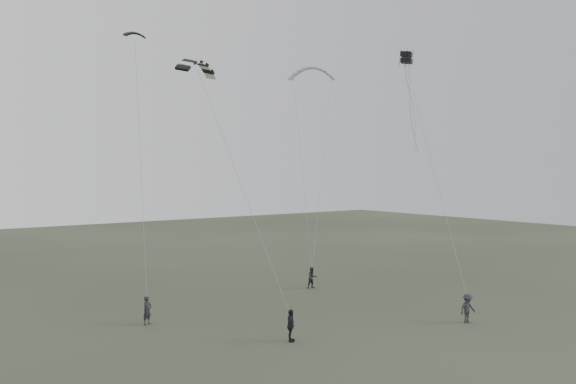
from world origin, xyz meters
TOP-DOWN VIEW (x-y plane):
  - ground at (0.00, 0.00)m, footprint 140.00×140.00m
  - flyer_left at (-7.36, 6.48)m, footprint 0.68×0.58m
  - flyer_right at (6.25, 8.66)m, footprint 0.85×0.72m
  - flyer_center at (-2.79, -0.85)m, footprint 0.94×0.98m
  - flyer_far at (7.41, -3.95)m, footprint 1.13×0.72m
  - kite_dark_small at (-6.55, 10.02)m, footprint 1.33×0.59m
  - kite_pale_large at (9.17, 12.34)m, footprint 3.89×3.20m
  - kite_striped at (-5.42, 4.02)m, footprint 3.11×2.34m
  - kite_box at (9.79, 2.88)m, footprint 1.02×1.04m

SIDE VIEW (x-z plane):
  - ground at x=0.00m, z-range 0.00..0.00m
  - flyer_right at x=6.25m, z-range 0.00..1.55m
  - flyer_left at x=-7.36m, z-range 0.00..1.59m
  - flyer_center at x=-2.79m, z-range 0.00..1.63m
  - flyer_far at x=7.41m, z-range 0.00..1.65m
  - kite_striped at x=-5.42m, z-range 13.85..15.17m
  - kite_box at x=9.79m, z-range 15.92..16.73m
  - kite_pale_large at x=9.17m, z-range 16.13..17.89m
  - kite_dark_small at x=-6.55m, z-range 16.73..17.30m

